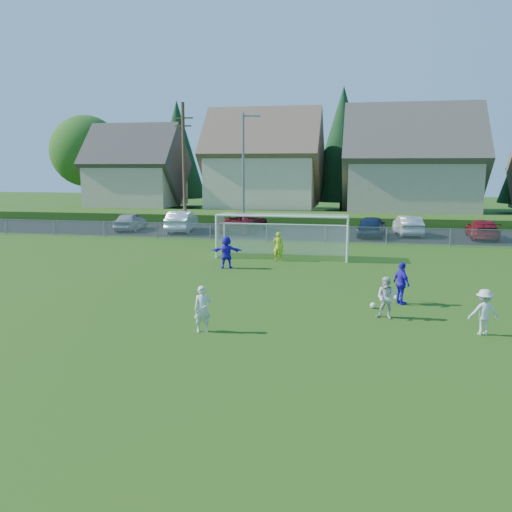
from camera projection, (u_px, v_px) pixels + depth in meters
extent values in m
plane|color=#193D0C|center=(202.00, 350.00, 15.49)|extent=(160.00, 160.00, 0.00)
plane|color=black|center=(304.00, 233.00, 42.10)|extent=(60.00, 60.00, 0.00)
cube|color=#1E420F|center=(313.00, 218.00, 49.29)|extent=(70.00, 6.00, 0.80)
sphere|color=white|center=(373.00, 305.00, 19.96)|extent=(0.22, 0.22, 0.22)
imported|color=silver|center=(203.00, 309.00, 17.08)|extent=(0.63, 0.54, 1.47)
imported|color=silver|center=(387.00, 298.00, 18.52)|extent=(0.85, 0.75, 1.46)
imported|color=silver|center=(484.00, 312.00, 16.79)|extent=(1.00, 0.67, 1.44)
imported|color=#3116D2|center=(401.00, 283.00, 20.45)|extent=(0.82, 1.01, 1.61)
imported|color=#3116D2|center=(226.00, 252.00, 27.60)|extent=(1.60, 0.73, 1.66)
imported|color=#B7E01A|center=(278.00, 246.00, 29.75)|extent=(0.59, 0.40, 1.60)
imported|color=#9DA0A4|center=(130.00, 221.00, 43.53)|extent=(2.01, 4.35, 1.45)
imported|color=white|center=(182.00, 221.00, 42.77)|extent=(2.29, 5.11, 1.63)
imported|color=maroon|center=(244.00, 222.00, 42.55)|extent=(3.09, 5.73, 1.53)
imported|color=#121F3F|center=(372.00, 226.00, 39.77)|extent=(2.33, 4.72, 1.55)
imported|color=#B6B6B6|center=(408.00, 226.00, 40.42)|extent=(2.04, 4.65, 1.48)
imported|color=maroon|center=(482.00, 229.00, 38.56)|extent=(2.19, 4.83, 1.37)
cylinder|color=white|center=(216.00, 237.00, 30.50)|extent=(0.12, 0.12, 2.44)
cylinder|color=white|center=(347.00, 240.00, 29.11)|extent=(0.12, 0.12, 2.44)
cylinder|color=white|center=(281.00, 216.00, 29.60)|extent=(7.30, 0.12, 0.12)
cylinder|color=white|center=(224.00, 238.00, 32.29)|extent=(0.08, 0.08, 1.80)
cylinder|color=white|center=(348.00, 241.00, 30.91)|extent=(0.08, 0.08, 1.80)
cylinder|color=white|center=(285.00, 224.00, 31.45)|extent=(7.30, 0.08, 0.08)
cube|color=silver|center=(285.00, 240.00, 31.60)|extent=(7.30, 0.02, 1.80)
cube|color=silver|center=(220.00, 235.00, 31.37)|extent=(0.02, 1.80, 2.44)
cube|color=silver|center=(348.00, 238.00, 29.98)|extent=(0.02, 1.80, 2.44)
cube|color=silver|center=(283.00, 215.00, 30.47)|extent=(7.30, 1.80, 0.02)
cube|color=gray|center=(296.00, 225.00, 36.58)|extent=(52.00, 0.03, 0.03)
cube|color=gray|center=(296.00, 234.00, 36.68)|extent=(52.00, 0.02, 1.14)
cylinder|color=gray|center=(296.00, 234.00, 36.68)|extent=(0.06, 0.06, 1.20)
cylinder|color=slate|center=(243.00, 174.00, 40.75)|extent=(0.18, 0.18, 9.00)
cylinder|color=slate|center=(250.00, 116.00, 39.94)|extent=(1.20, 0.12, 0.12)
cube|color=slate|center=(258.00, 116.00, 39.84)|extent=(0.36, 0.18, 0.12)
cylinder|color=#473321|center=(184.00, 168.00, 42.59)|extent=(0.26, 0.26, 10.00)
cube|color=#473321|center=(183.00, 118.00, 41.95)|extent=(1.60, 0.10, 0.10)
cube|color=#473321|center=(183.00, 126.00, 42.05)|extent=(1.30, 0.10, 0.10)
cube|color=tan|center=(137.00, 185.00, 59.41)|extent=(9.00, 8.00, 4.50)
pyramid|color=#423D38|center=(135.00, 122.00, 58.30)|extent=(9.90, 8.80, 4.41)
cube|color=#C6B58E|center=(264.00, 181.00, 57.65)|extent=(11.00, 9.00, 5.50)
pyramid|color=brown|center=(264.00, 106.00, 56.36)|extent=(12.10, 9.90, 4.96)
cube|color=tan|center=(410.00, 184.00, 53.88)|extent=(12.00, 10.00, 5.00)
pyramid|color=#4C473F|center=(414.00, 101.00, 52.54)|extent=(13.20, 11.00, 5.52)
cylinder|color=#382616|center=(88.00, 192.00, 64.98)|extent=(0.36, 0.36, 3.96)
sphere|color=#2B5B19|center=(86.00, 151.00, 64.17)|extent=(8.36, 8.36, 8.36)
cylinder|color=#382616|center=(179.00, 202.00, 67.19)|extent=(0.30, 0.30, 1.20)
cone|color=#143819|center=(178.00, 150.00, 66.11)|extent=(6.76, 6.76, 11.70)
cylinder|color=#382616|center=(259.00, 203.00, 66.26)|extent=(0.30, 0.30, 1.20)
cone|color=#143819|center=(259.00, 153.00, 65.26)|extent=(6.24, 6.24, 10.80)
cylinder|color=#382616|center=(341.00, 206.00, 61.46)|extent=(0.30, 0.30, 1.20)
cone|color=#143819|center=(342.00, 144.00, 60.31)|extent=(7.28, 7.28, 12.60)
cylinder|color=#382616|center=(431.00, 194.00, 61.27)|extent=(0.36, 0.36, 3.96)
sphere|color=#2B5B19|center=(433.00, 150.00, 60.46)|extent=(8.36, 8.36, 8.36)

